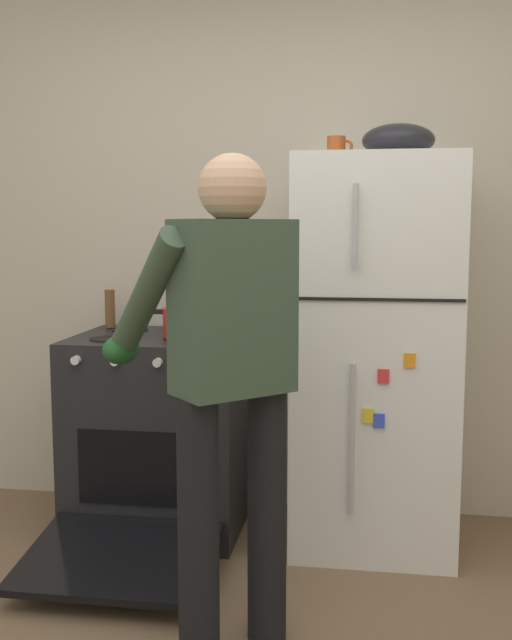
% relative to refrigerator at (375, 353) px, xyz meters
% --- Properties ---
extents(kitchen_wall_back, '(6.00, 0.10, 2.70)m').
position_rel_refrigerator_xyz_m(kitchen_wall_back, '(-0.43, 0.38, 0.52)').
color(kitchen_wall_back, beige).
rests_on(kitchen_wall_back, ground).
extents(refrigerator, '(0.68, 0.72, 1.67)m').
position_rel_refrigerator_xyz_m(refrigerator, '(0.00, 0.00, 0.00)').
color(refrigerator, white).
rests_on(refrigerator, ground).
extents(stove_range, '(0.76, 1.21, 0.89)m').
position_rel_refrigerator_xyz_m(stove_range, '(-0.96, -0.02, -0.40)').
color(stove_range, black).
rests_on(stove_range, ground).
extents(person_cook, '(0.68, 0.72, 1.60)m').
position_rel_refrigerator_xyz_m(person_cook, '(-0.47, -0.94, 0.12)').
color(person_cook, black).
rests_on(person_cook, ground).
extents(red_pot, '(0.34, 0.24, 0.13)m').
position_rel_refrigerator_xyz_m(red_pot, '(-0.80, -0.05, 0.13)').
color(red_pot, red).
rests_on(red_pot, stove_range).
extents(coffee_mug, '(0.11, 0.08, 0.10)m').
position_rel_refrigerator_xyz_m(coffee_mug, '(-0.18, 0.05, 0.88)').
color(coffee_mug, '#B24C1E').
rests_on(coffee_mug, refrigerator).
extents(pepper_mill, '(0.05, 0.05, 0.18)m').
position_rel_refrigerator_xyz_m(pepper_mill, '(-1.26, 0.20, 0.15)').
color(pepper_mill, brown).
rests_on(pepper_mill, stove_range).
extents(mixing_bowl, '(0.30, 0.30, 0.14)m').
position_rel_refrigerator_xyz_m(mixing_bowl, '(0.08, 0.00, 0.90)').
color(mixing_bowl, black).
rests_on(mixing_bowl, refrigerator).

